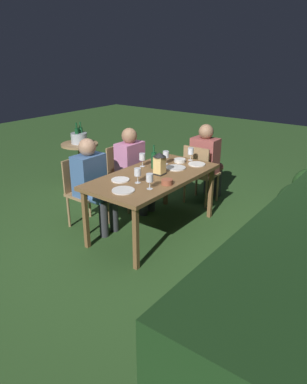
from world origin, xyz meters
name	(u,v)px	position (x,y,z in m)	size (l,w,h in m)	color
ground_plane	(154,230)	(0.00, 0.00, 0.00)	(16.00, 16.00, 0.00)	#2D5123
dining_table	(154,179)	(0.00, 0.00, 0.69)	(1.69, 0.87, 0.74)	brown
chair_head_near	(199,172)	(-1.09, 0.00, 0.49)	(0.40, 0.42, 0.87)	#9E7A51
person_in_rust	(207,159)	(-1.29, 0.00, 0.64)	(0.48, 0.38, 1.15)	#9E4C47
chair_side_left_b	(83,189)	(0.38, -0.83, 0.49)	(0.42, 0.40, 0.87)	#9E7A51
person_in_blue	(93,181)	(0.38, -0.63, 0.64)	(0.38, 0.47, 1.15)	#426699
chair_side_left_a	(123,173)	(-0.38, -0.83, 0.49)	(0.42, 0.40, 0.87)	#9E7A51
person_in_pink	(134,166)	(-0.38, -0.63, 0.64)	(0.38, 0.47, 1.15)	#C675A3
lantern_centerpiece	(160,162)	(-0.05, 0.05, 0.89)	(0.15, 0.15, 0.27)	black
green_bottle_on_table	(154,160)	(-0.20, -0.14, 0.85)	(0.07, 0.07, 0.29)	#144723
wine_glass_a	(191,152)	(-0.76, 0.04, 0.86)	(0.08, 0.08, 0.17)	silver
wine_glass_b	(150,178)	(0.40, 0.25, 0.86)	(0.08, 0.08, 0.17)	silver
wine_glass_c	(142,157)	(-0.17, -0.30, 0.86)	(0.08, 0.08, 0.17)	silver
wine_glass_d	(138,173)	(0.33, 0.03, 0.86)	(0.08, 0.08, 0.17)	silver
wine_glass_e	(166,155)	(-0.43, -0.13, 0.86)	(0.08, 0.08, 0.17)	silver
plate_a	(123,190)	(0.62, 0.07, 0.75)	(0.24, 0.24, 0.01)	silver
plate_b	(197,164)	(-0.64, 0.21, 0.75)	(0.22, 0.22, 0.01)	white
plate_c	(120,180)	(0.39, -0.17, 0.75)	(0.20, 0.20, 0.01)	white
plate_d	(176,168)	(-0.35, 0.08, 0.75)	(0.25, 0.25, 0.01)	silver
bowl_olives	(167,182)	(0.18, 0.32, 0.78)	(0.12, 0.12, 0.06)	#9E5138
bowl_bread	(180,160)	(-0.61, -0.03, 0.77)	(0.15, 0.15, 0.04)	silver
side_table	(81,157)	(-0.63, -1.99, 0.47)	(0.60, 0.60, 0.70)	#9E7A51
ice_bucket	(79,137)	(-0.63, -1.99, 0.80)	(0.26, 0.26, 0.34)	#B2B7BF
potted_plant_by_hedge	(307,193)	(-1.51, 1.39, 0.36)	(0.41, 0.41, 0.69)	brown
potted_plant_corner	(296,209)	(-0.86, 1.44, 0.39)	(0.48, 0.48, 0.69)	brown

